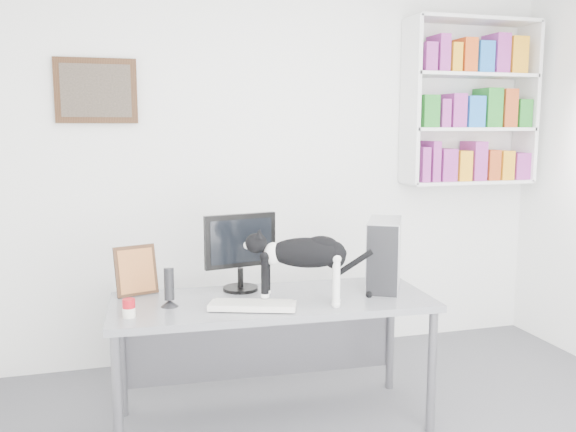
{
  "coord_description": "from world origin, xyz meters",
  "views": [
    {
      "loc": [
        -1.21,
        -2.26,
        1.67
      ],
      "look_at": [
        -0.12,
        1.53,
        1.09
      ],
      "focal_mm": 38.0,
      "sensor_mm": 36.0,
      "label": 1
    }
  ],
  "objects_px": {
    "desk": "(273,362)",
    "keyboard": "(253,305)",
    "bookshelf": "(470,102)",
    "pc_tower": "(384,254)",
    "leaning_print": "(136,270)",
    "soup_can": "(129,308)",
    "monitor": "(240,251)",
    "speaker": "(169,287)",
    "cat": "(304,269)"
  },
  "relations": [
    {
      "from": "keyboard",
      "to": "soup_can",
      "type": "xyz_separation_m",
      "value": [
        -0.62,
        0.03,
        0.03
      ]
    },
    {
      "from": "speaker",
      "to": "soup_can",
      "type": "height_order",
      "value": "speaker"
    },
    {
      "from": "monitor",
      "to": "speaker",
      "type": "xyz_separation_m",
      "value": [
        -0.43,
        -0.22,
        -0.12
      ]
    },
    {
      "from": "speaker",
      "to": "soup_can",
      "type": "relative_size",
      "value": 2.32
    },
    {
      "from": "pc_tower",
      "to": "bookshelf",
      "type": "bearing_deg",
      "value": 67.46
    },
    {
      "from": "monitor",
      "to": "pc_tower",
      "type": "bearing_deg",
      "value": -23.27
    },
    {
      "from": "monitor",
      "to": "speaker",
      "type": "height_order",
      "value": "monitor"
    },
    {
      "from": "leaning_print",
      "to": "soup_can",
      "type": "distance_m",
      "value": 0.43
    },
    {
      "from": "monitor",
      "to": "pc_tower",
      "type": "height_order",
      "value": "monitor"
    },
    {
      "from": "monitor",
      "to": "leaning_print",
      "type": "height_order",
      "value": "monitor"
    },
    {
      "from": "desk",
      "to": "monitor",
      "type": "bearing_deg",
      "value": 123.34
    },
    {
      "from": "bookshelf",
      "to": "monitor",
      "type": "bearing_deg",
      "value": -159.18
    },
    {
      "from": "bookshelf",
      "to": "cat",
      "type": "distance_m",
      "value": 2.2
    },
    {
      "from": "bookshelf",
      "to": "pc_tower",
      "type": "xyz_separation_m",
      "value": [
        -1.11,
        -0.92,
        -0.92
      ]
    },
    {
      "from": "cat",
      "to": "soup_can",
      "type": "bearing_deg",
      "value": -159.57
    },
    {
      "from": "bookshelf",
      "to": "pc_tower",
      "type": "distance_m",
      "value": 1.71
    },
    {
      "from": "keyboard",
      "to": "monitor",
      "type": "bearing_deg",
      "value": 107.61
    },
    {
      "from": "bookshelf",
      "to": "leaning_print",
      "type": "bearing_deg",
      "value": -165.08
    },
    {
      "from": "speaker",
      "to": "bookshelf",
      "type": "bearing_deg",
      "value": 27.25
    },
    {
      "from": "speaker",
      "to": "soup_can",
      "type": "xyz_separation_m",
      "value": [
        -0.21,
        -0.13,
        -0.06
      ]
    },
    {
      "from": "bookshelf",
      "to": "cat",
      "type": "relative_size",
      "value": 2.03
    },
    {
      "from": "desk",
      "to": "speaker",
      "type": "relative_size",
      "value": 8.12
    },
    {
      "from": "leaning_print",
      "to": "cat",
      "type": "height_order",
      "value": "cat"
    },
    {
      "from": "bookshelf",
      "to": "monitor",
      "type": "xyz_separation_m",
      "value": [
        -1.93,
        -0.73,
        -0.89
      ]
    },
    {
      "from": "bookshelf",
      "to": "soup_can",
      "type": "bearing_deg",
      "value": -157.13
    },
    {
      "from": "desk",
      "to": "cat",
      "type": "bearing_deg",
      "value": -43.46
    },
    {
      "from": "pc_tower",
      "to": "cat",
      "type": "distance_m",
      "value": 0.58
    },
    {
      "from": "monitor",
      "to": "soup_can",
      "type": "bearing_deg",
      "value": -161.69
    },
    {
      "from": "leaning_print",
      "to": "soup_can",
      "type": "xyz_separation_m",
      "value": [
        -0.05,
        -0.41,
        -0.1
      ]
    },
    {
      "from": "bookshelf",
      "to": "keyboard",
      "type": "relative_size",
      "value": 2.76
    },
    {
      "from": "bookshelf",
      "to": "keyboard",
      "type": "height_order",
      "value": "bookshelf"
    },
    {
      "from": "desk",
      "to": "keyboard",
      "type": "height_order",
      "value": "keyboard"
    },
    {
      "from": "speaker",
      "to": "desk",
      "type": "bearing_deg",
      "value": 4.69
    },
    {
      "from": "monitor",
      "to": "speaker",
      "type": "distance_m",
      "value": 0.49
    },
    {
      "from": "soup_can",
      "to": "cat",
      "type": "relative_size",
      "value": 0.15
    },
    {
      "from": "keyboard",
      "to": "cat",
      "type": "xyz_separation_m",
      "value": [
        0.28,
        0.01,
        0.17
      ]
    },
    {
      "from": "leaning_print",
      "to": "desk",
      "type": "bearing_deg",
      "value": -38.15
    },
    {
      "from": "keyboard",
      "to": "speaker",
      "type": "height_order",
      "value": "speaker"
    },
    {
      "from": "speaker",
      "to": "leaning_print",
      "type": "distance_m",
      "value": 0.33
    },
    {
      "from": "speaker",
      "to": "soup_can",
      "type": "bearing_deg",
      "value": -143.36
    },
    {
      "from": "leaning_print",
      "to": "keyboard",
      "type": "bearing_deg",
      "value": -53.77
    },
    {
      "from": "monitor",
      "to": "desk",
      "type": "bearing_deg",
      "value": -70.01
    },
    {
      "from": "speaker",
      "to": "cat",
      "type": "height_order",
      "value": "cat"
    },
    {
      "from": "monitor",
      "to": "cat",
      "type": "distance_m",
      "value": 0.46
    },
    {
      "from": "keyboard",
      "to": "pc_tower",
      "type": "xyz_separation_m",
      "value": [
        0.83,
        0.19,
        0.19
      ]
    },
    {
      "from": "monitor",
      "to": "bookshelf",
      "type": "bearing_deg",
      "value": 10.42
    },
    {
      "from": "keyboard",
      "to": "speaker",
      "type": "distance_m",
      "value": 0.45
    },
    {
      "from": "desk",
      "to": "soup_can",
      "type": "relative_size",
      "value": 18.84
    },
    {
      "from": "bookshelf",
      "to": "desk",
      "type": "xyz_separation_m",
      "value": [
        -1.8,
        -0.96,
        -1.49
      ]
    },
    {
      "from": "pc_tower",
      "to": "monitor",
      "type": "bearing_deg",
      "value": -165.01
    }
  ]
}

